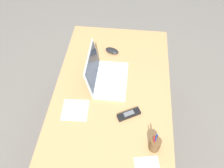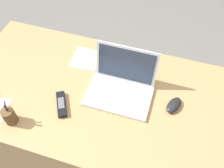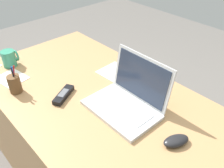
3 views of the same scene
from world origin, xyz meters
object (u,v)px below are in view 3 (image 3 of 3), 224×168
(computer_mouse, at_px, (176,141))
(coffee_mug_white, at_px, (10,58))
(laptop, at_px, (128,99))
(pen_holder, at_px, (15,84))
(cordless_phone, at_px, (64,95))

(computer_mouse, bearing_deg, coffee_mug_white, -146.09)
(computer_mouse, height_order, coffee_mug_white, coffee_mug_white)
(laptop, distance_m, coffee_mug_white, 0.78)
(computer_mouse, relative_size, pen_holder, 0.73)
(coffee_mug_white, height_order, pen_holder, pen_holder)
(laptop, height_order, coffee_mug_white, laptop)
(laptop, relative_size, cordless_phone, 2.23)
(computer_mouse, bearing_deg, laptop, -161.99)
(pen_holder, bearing_deg, cordless_phone, 38.07)
(pen_holder, bearing_deg, laptop, 35.80)
(laptop, xyz_separation_m, cordless_phone, (-0.27, -0.18, -0.04))
(laptop, bearing_deg, computer_mouse, -3.11)
(computer_mouse, xyz_separation_m, pen_holder, (-0.76, -0.32, 0.03))
(cordless_phone, relative_size, pen_holder, 1.00)
(cordless_phone, height_order, pen_holder, pen_holder)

